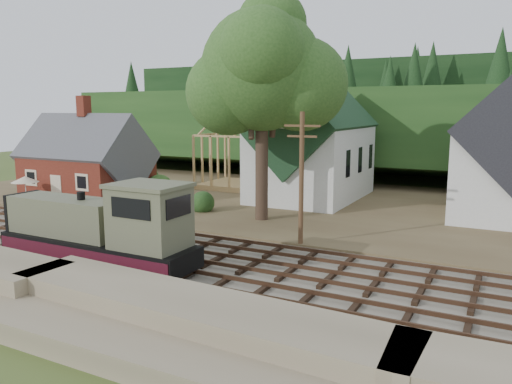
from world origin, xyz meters
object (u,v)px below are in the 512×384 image
at_px(locomotive, 102,230).
at_px(car_green, 59,190).
at_px(patio_set, 25,181).
at_px(car_blue, 130,200).

relative_size(locomotive, car_green, 3.02).
relative_size(car_green, patio_set, 1.55).
xyz_separation_m(car_blue, car_green, (-9.36, 1.13, -0.03)).
bearing_deg(locomotive, car_green, 144.30).
distance_m(car_green, patio_set, 4.41).
bearing_deg(car_blue, locomotive, -87.17).
xyz_separation_m(locomotive, car_blue, (-8.59, 11.76, -1.08)).
bearing_deg(locomotive, car_blue, 126.15).
height_order(car_blue, car_green, car_blue).
height_order(locomotive, car_green, locomotive).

